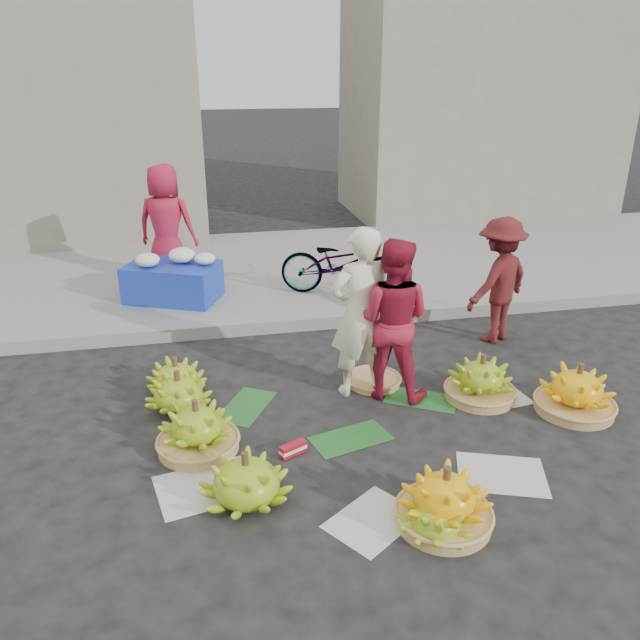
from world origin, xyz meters
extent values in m
plane|color=black|center=(0.00, 0.00, 0.00)|extent=(80.00, 80.00, 0.00)
cube|color=gray|center=(0.00, 2.20, 0.07)|extent=(40.00, 0.25, 0.15)
cube|color=gray|center=(0.00, 4.30, 0.06)|extent=(40.00, 4.00, 0.12)
cube|color=gray|center=(-4.00, 7.20, 2.00)|extent=(6.00, 3.00, 4.00)
cube|color=gray|center=(4.50, 7.70, 2.50)|extent=(5.00, 3.00, 5.00)
cylinder|color=#AB8347|center=(-1.34, -0.09, 0.04)|extent=(0.65, 0.65, 0.09)
cylinder|color=#4B301E|center=(-1.34, -0.09, 0.39)|extent=(0.05, 0.05, 0.12)
cylinder|color=#4B301E|center=(-1.02, -0.82, 0.35)|extent=(0.05, 0.05, 0.12)
cylinder|color=#AB8347|center=(0.26, -1.31, 0.04)|extent=(0.65, 0.65, 0.09)
cylinder|color=#4B301E|center=(0.26, -1.31, 0.39)|extent=(0.05, 0.05, 0.12)
cylinder|color=#4B301E|center=(0.16, -1.41, 0.24)|extent=(0.05, 0.05, 0.12)
cylinder|color=#AB8347|center=(1.97, -0.17, 0.04)|extent=(0.69, 0.69, 0.09)
cylinder|color=#4B301E|center=(1.97, -0.17, 0.41)|extent=(0.05, 0.05, 0.12)
cylinder|color=#AB8347|center=(1.24, 0.22, 0.04)|extent=(0.64, 0.64, 0.09)
cylinder|color=#4B301E|center=(1.24, 0.22, 0.38)|extent=(0.05, 0.05, 0.12)
cylinder|color=#4B301E|center=(-1.49, 0.59, 0.32)|extent=(0.05, 0.05, 0.12)
cylinder|color=#4B301E|center=(-1.51, 0.92, 0.29)|extent=(0.05, 0.05, 0.12)
cylinder|color=#AB8347|center=(0.36, 0.69, 0.03)|extent=(0.66, 0.66, 0.06)
cube|color=#AE121E|center=(-0.60, -0.33, 0.05)|extent=(0.24, 0.16, 0.09)
imported|color=white|center=(0.17, 0.57, 0.80)|extent=(0.63, 0.45, 1.60)
imported|color=#BC1D38|center=(0.44, 0.48, 0.75)|extent=(0.91, 0.85, 1.50)
imported|color=maroon|center=(1.96, 1.44, 0.70)|extent=(1.04, 0.88, 1.39)
cube|color=#1930A4|center=(-1.55, 3.15, 0.35)|extent=(1.28, 1.07, 0.46)
ellipsoid|color=white|center=(-1.82, 3.10, 0.66)|extent=(0.29, 0.29, 0.16)
ellipsoid|color=white|center=(-1.41, 3.19, 0.67)|extent=(0.33, 0.33, 0.18)
ellipsoid|color=white|center=(-1.14, 3.06, 0.65)|extent=(0.26, 0.26, 0.14)
cylinder|color=gray|center=(-2.02, 3.30, 0.28)|extent=(0.28, 0.28, 0.32)
imported|color=#BC1D38|center=(-1.59, 3.83, 0.91)|extent=(0.90, 0.73, 1.59)
imported|color=gray|center=(0.57, 2.90, 0.54)|extent=(1.08, 1.67, 0.83)
camera|label=1|loc=(-1.24, -4.45, 2.88)|focal=35.00mm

